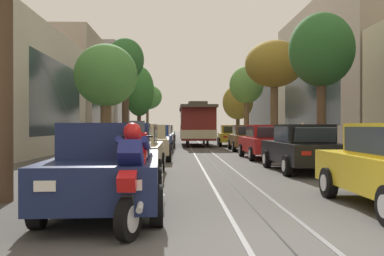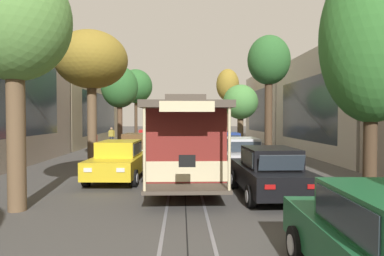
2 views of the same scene
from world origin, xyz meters
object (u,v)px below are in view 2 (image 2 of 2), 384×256
at_px(parked_car_yellow_near_right, 159,133).
at_px(street_tree_kerb_left_second, 240,103).
at_px(street_tree_kerb_left_fourth, 372,40).
at_px(pedestrian_on_left_pavement, 93,142).
at_px(street_tree_kerb_right_fourth, 14,24).
at_px(cable_car_trolley, 184,139).
at_px(parked_car_navy_near_left, 206,133).
at_px(parked_car_black_second_right, 154,136).
at_px(street_tree_kerb_right_near, 136,87).
at_px(parked_car_white_fifth_left, 240,154).
at_px(street_tree_kerb_right_mid, 91,61).
at_px(parked_car_blue_fourth_left, 226,145).
at_px(parked_car_beige_mid_left, 217,139).
at_px(motorcycle_with_rider, 200,132).
at_px(street_tree_kerb_left_near, 228,87).
at_px(pedestrian_on_right_pavement, 112,135).
at_px(parked_car_brown_fourth_right, 137,147).
at_px(parked_car_beige_second_left, 212,135).
at_px(street_tree_kerb_left_mid, 269,63).
at_px(parked_car_red_mid_right, 149,140).
at_px(parked_car_black_sixth_left, 269,172).
at_px(street_tree_kerb_right_second, 120,88).
at_px(parked_car_yellow_fifth_right, 119,160).

distance_m(parked_car_yellow_near_right, street_tree_kerb_left_second, 13.99).
xyz_separation_m(street_tree_kerb_left_fourth, pedestrian_on_left_pavement, (10.67, -13.27, -3.59)).
xyz_separation_m(street_tree_kerb_right_fourth, pedestrian_on_left_pavement, (1.23, -12.77, -4.06)).
bearing_deg(cable_car_trolley, parked_car_navy_near_left, -96.06).
xyz_separation_m(parked_car_black_second_right, street_tree_kerb_right_near, (2.38, -5.28, 5.12)).
relative_size(street_tree_kerb_right_near, pedestrian_on_left_pavement, 4.55).
xyz_separation_m(parked_car_white_fifth_left, cable_car_trolley, (2.65, 2.31, 0.86)).
distance_m(parked_car_black_second_right, street_tree_kerb_right_mid, 14.85).
height_order(parked_car_blue_fourth_left, parked_car_black_second_right, same).
height_order(street_tree_kerb_left_second, street_tree_kerb_right_mid, street_tree_kerb_right_mid).
distance_m(parked_car_beige_mid_left, street_tree_kerb_right_fourth, 19.75).
bearing_deg(street_tree_kerb_left_fourth, parked_car_white_fifth_left, -72.78).
relative_size(street_tree_kerb_right_near, motorcycle_with_rider, 4.06).
relative_size(parked_car_white_fifth_left, street_tree_kerb_left_near, 0.55).
bearing_deg(parked_car_beige_mid_left, motorcycle_with_rider, -87.11).
height_order(parked_car_beige_mid_left, pedestrian_on_right_pavement, pedestrian_on_right_pavement).
distance_m(parked_car_brown_fourth_right, cable_car_trolley, 7.32).
bearing_deg(parked_car_beige_second_left, parked_car_white_fifth_left, 89.39).
bearing_deg(street_tree_kerb_right_fourth, parked_car_blue_fourth_left, -120.78).
bearing_deg(street_tree_kerb_left_mid, parked_car_red_mid_right, -46.01).
height_order(parked_car_black_sixth_left, motorcycle_with_rider, motorcycle_with_rider).
relative_size(street_tree_kerb_right_second, cable_car_trolley, 0.72).
relative_size(parked_car_yellow_fifth_right, street_tree_kerb_right_near, 0.57).
height_order(parked_car_black_second_right, pedestrian_on_right_pavement, pedestrian_on_right_pavement).
relative_size(street_tree_kerb_left_near, street_tree_kerb_left_second, 1.53).
height_order(parked_car_navy_near_left, parked_car_yellow_near_right, same).
distance_m(parked_car_brown_fourth_right, parked_car_yellow_fifth_right, 6.55).
distance_m(parked_car_navy_near_left, motorcycle_with_rider, 1.71).
xyz_separation_m(parked_car_yellow_near_right, parked_car_yellow_fifth_right, (-0.03, 25.19, 0.00)).
relative_size(parked_car_yellow_near_right, street_tree_kerb_right_mid, 0.61).
bearing_deg(street_tree_kerb_left_second, street_tree_kerb_left_mid, 91.12).
xyz_separation_m(street_tree_kerb_right_near, cable_car_trolley, (-5.13, 24.07, -4.26)).
bearing_deg(street_tree_kerb_left_fourth, cable_car_trolley, -44.84).
relative_size(parked_car_beige_mid_left, street_tree_kerb_right_fourth, 0.65).
relative_size(street_tree_kerb_left_near, street_tree_kerb_right_second, 1.20).
bearing_deg(parked_car_yellow_fifth_right, parked_car_brown_fourth_right, -88.78).
bearing_deg(parked_car_yellow_fifth_right, parked_car_black_sixth_left, 150.08).
relative_size(parked_car_black_sixth_left, parked_car_red_mid_right, 1.00).
bearing_deg(parked_car_blue_fourth_left, street_tree_kerb_left_mid, 130.64).
height_order(parked_car_navy_near_left, parked_car_yellow_fifth_right, same).
xyz_separation_m(street_tree_kerb_left_fourth, motorcycle_with_rider, (2.81, -31.57, -3.71)).
bearing_deg(parked_car_black_sixth_left, street_tree_kerb_left_mid, -104.09).
distance_m(street_tree_kerb_left_mid, street_tree_kerb_left_fourth, 10.38).
bearing_deg(street_tree_kerb_right_second, pedestrian_on_right_pavement, -67.21).
distance_m(parked_car_white_fifth_left, parked_car_yellow_near_right, 23.65).
bearing_deg(street_tree_kerb_right_near, parked_car_black_second_right, 114.24).
bearing_deg(cable_car_trolley, parked_car_yellow_fifth_right, -3.61).
relative_size(parked_car_beige_mid_left, motorcycle_with_rider, 2.29).
bearing_deg(parked_car_yellow_fifth_right, parked_car_red_mid_right, -90.00).
xyz_separation_m(street_tree_kerb_left_second, motorcycle_with_rider, (2.57, -12.95, -2.87)).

